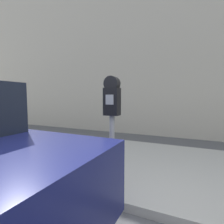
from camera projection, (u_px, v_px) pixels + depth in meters
sidewalk at (161, 167)px, 3.20m from camera, size 24.00×2.80×0.11m
building_facade at (178, 41)px, 5.64m from camera, size 24.00×0.30×6.30m
parking_meter at (112, 109)px, 2.31m from camera, size 0.20×0.15×1.49m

